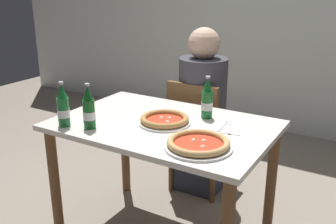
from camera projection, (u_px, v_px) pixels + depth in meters
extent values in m
cube|color=silver|center=(281.00, 3.00, 3.76)|extent=(7.00, 0.10, 2.60)
cube|color=silver|center=(163.00, 125.00, 2.16)|extent=(1.20, 0.80, 0.03)
cylinder|color=brown|center=(55.00, 186.00, 2.26)|extent=(0.06, 0.06, 0.72)
cylinder|color=brown|center=(125.00, 146.00, 2.81)|extent=(0.06, 0.06, 0.72)
cylinder|color=brown|center=(271.00, 184.00, 2.29)|extent=(0.06, 0.06, 0.72)
cube|color=brown|center=(203.00, 134.00, 2.84)|extent=(0.40, 0.40, 0.04)
cube|color=brown|center=(192.00, 113.00, 2.63)|extent=(0.38, 0.04, 0.40)
cylinder|color=brown|center=(231.00, 158.00, 2.97)|extent=(0.04, 0.04, 0.41)
cylinder|color=brown|center=(192.00, 149.00, 3.14)|extent=(0.04, 0.04, 0.41)
cylinder|color=brown|center=(213.00, 176.00, 2.70)|extent=(0.04, 0.04, 0.41)
cylinder|color=brown|center=(171.00, 165.00, 2.86)|extent=(0.04, 0.04, 0.41)
cube|color=#2D3342|center=(201.00, 160.00, 2.89)|extent=(0.32, 0.28, 0.45)
cylinder|color=#3F3F47|center=(202.00, 96.00, 2.73)|extent=(0.34, 0.34, 0.55)
sphere|color=beige|center=(204.00, 44.00, 2.61)|extent=(0.22, 0.22, 0.22)
cylinder|color=white|center=(165.00, 123.00, 2.14)|extent=(0.29, 0.29, 0.01)
cylinder|color=#BC381E|center=(165.00, 121.00, 2.14)|extent=(0.21, 0.21, 0.01)
torus|color=#B78447|center=(165.00, 119.00, 2.13)|extent=(0.27, 0.27, 0.03)
sphere|color=silver|center=(161.00, 118.00, 2.17)|extent=(0.02, 0.02, 0.02)
sphere|color=silver|center=(167.00, 122.00, 2.11)|extent=(0.02, 0.02, 0.02)
sphere|color=silver|center=(169.00, 119.00, 2.17)|extent=(0.02, 0.02, 0.02)
cylinder|color=white|center=(198.00, 147.00, 1.83)|extent=(0.33, 0.33, 0.01)
cylinder|color=#BC381E|center=(198.00, 145.00, 1.82)|extent=(0.24, 0.24, 0.01)
torus|color=tan|center=(198.00, 143.00, 1.82)|extent=(0.30, 0.30, 0.03)
sphere|color=silver|center=(193.00, 141.00, 1.86)|extent=(0.02, 0.02, 0.02)
sphere|color=silver|center=(203.00, 147.00, 1.79)|extent=(0.02, 0.02, 0.02)
sphere|color=silver|center=(204.00, 141.00, 1.86)|extent=(0.02, 0.02, 0.02)
cylinder|color=#196B2D|center=(64.00, 112.00, 2.09)|extent=(0.06, 0.06, 0.16)
cone|color=#196B2D|center=(62.00, 91.00, 2.05)|extent=(0.05, 0.05, 0.07)
cylinder|color=#B7B7BC|center=(61.00, 83.00, 2.03)|extent=(0.03, 0.03, 0.01)
cylinder|color=white|center=(64.00, 113.00, 2.09)|extent=(0.07, 0.07, 0.04)
cylinder|color=#14591E|center=(89.00, 114.00, 2.05)|extent=(0.06, 0.06, 0.16)
cone|color=#14591E|center=(88.00, 93.00, 2.02)|extent=(0.05, 0.05, 0.07)
cylinder|color=#B7B7BC|center=(87.00, 85.00, 2.00)|extent=(0.03, 0.03, 0.01)
cylinder|color=white|center=(89.00, 115.00, 2.06)|extent=(0.07, 0.07, 0.04)
cylinder|color=#196B2D|center=(207.00, 105.00, 2.21)|extent=(0.06, 0.06, 0.16)
cone|color=#196B2D|center=(208.00, 85.00, 2.17)|extent=(0.05, 0.05, 0.07)
cylinder|color=#B7B7BC|center=(208.00, 77.00, 2.16)|extent=(0.03, 0.03, 0.01)
cylinder|color=white|center=(207.00, 106.00, 2.21)|extent=(0.07, 0.07, 0.04)
cube|color=white|center=(226.00, 127.00, 2.08)|extent=(0.21, 0.21, 0.00)
cube|color=silver|center=(230.00, 127.00, 2.07)|extent=(0.08, 0.18, 0.00)
cube|color=silver|center=(223.00, 126.00, 2.09)|extent=(0.03, 0.17, 0.00)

